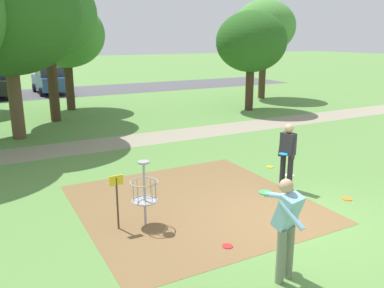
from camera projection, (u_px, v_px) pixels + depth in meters
name	position (u px, v px, depth m)	size (l,w,h in m)	color
ground_plane	(295.00, 219.00, 8.59)	(160.00, 160.00, 0.00)	#5B8942
dirt_tee_pad	(194.00, 203.00, 9.39)	(5.13, 5.19, 0.01)	brown
disc_golf_basket	(142.00, 191.00, 8.11)	(0.98, 0.58, 1.39)	#9E9EA3
player_foreground_watching	(286.00, 224.00, 6.20)	(0.43, 1.16, 1.71)	slate
player_throwing	(287.00, 153.00, 10.07)	(0.44, 0.50, 1.71)	#232328
frisbee_near_basket	(289.00, 175.00, 11.27)	(0.26, 0.26, 0.02)	white
frisbee_by_tee	(227.00, 246.00, 7.45)	(0.20, 0.20, 0.02)	red
frisbee_mid_grass	(347.00, 199.00, 9.63)	(0.23, 0.23, 0.02)	orange
frisbee_far_left	(270.00, 167.00, 12.00)	(0.21, 0.21, 0.02)	gold
tree_near_left	(264.00, 27.00, 24.46)	(3.80, 3.80, 6.03)	#4C3823
tree_mid_left	(251.00, 42.00, 20.54)	(3.66, 3.66, 5.13)	#422D1E
tree_mid_center	(47.00, 14.00, 17.41)	(4.34, 4.34, 6.64)	#422D1E
tree_far_left	(66.00, 35.00, 20.51)	(4.00, 4.00, 5.63)	#422D1E
tree_far_center	(5.00, 13.00, 14.25)	(5.32, 5.32, 6.92)	brown
parking_lot_strip	(68.00, 92.00, 28.54)	(36.00, 6.00, 0.01)	#4C4C51
parked_car_center_left	(50.00, 80.00, 27.58)	(2.10, 4.26, 1.84)	#2D4784
gravel_path	(151.00, 138.00, 15.44)	(40.00, 1.89, 0.00)	gray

